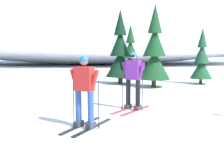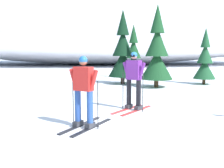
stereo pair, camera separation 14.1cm
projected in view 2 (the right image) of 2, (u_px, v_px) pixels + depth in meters
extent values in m
plane|color=white|center=(128.00, 119.00, 7.27)|extent=(120.00, 120.00, 0.00)
cube|color=red|center=(137.00, 111.00, 8.22)|extent=(1.13, 1.36, 0.03)
cube|color=red|center=(127.00, 109.00, 8.43)|extent=(1.13, 1.36, 0.03)
cube|color=#38383D|center=(138.00, 108.00, 8.29)|extent=(0.28, 0.31, 0.12)
cube|color=#38383D|center=(129.00, 106.00, 8.50)|extent=(0.28, 0.31, 0.12)
cylinder|color=black|center=(139.00, 93.00, 8.23)|extent=(0.15, 0.15, 0.81)
cylinder|color=black|center=(129.00, 92.00, 8.44)|extent=(0.15, 0.15, 0.81)
cube|color=#6B2889|center=(134.00, 70.00, 8.25)|extent=(0.50, 0.47, 0.60)
cylinder|color=#6B2889|center=(142.00, 72.00, 8.09)|extent=(0.28, 0.25, 0.58)
cylinder|color=#6B2889|center=(127.00, 71.00, 8.41)|extent=(0.28, 0.25, 0.58)
sphere|color=tan|center=(134.00, 56.00, 8.19)|extent=(0.19, 0.19, 0.19)
sphere|color=#2366B2|center=(134.00, 55.00, 8.19)|extent=(0.21, 0.21, 0.21)
cube|color=black|center=(133.00, 56.00, 8.12)|extent=(0.14, 0.12, 0.07)
cylinder|color=#2D2D33|center=(143.00, 92.00, 8.07)|extent=(0.02, 0.02, 1.20)
cylinder|color=#2D2D33|center=(143.00, 110.00, 8.14)|extent=(0.07, 0.07, 0.01)
cylinder|color=#2D2D33|center=(123.00, 90.00, 8.50)|extent=(0.02, 0.02, 1.20)
cylinder|color=#2D2D33|center=(123.00, 107.00, 8.56)|extent=(0.07, 0.07, 0.01)
cube|color=black|center=(81.00, 125.00, 6.63)|extent=(0.96, 1.51, 0.03)
cube|color=black|center=(92.00, 127.00, 6.47)|extent=(0.96, 1.51, 0.03)
cube|color=#38383D|center=(78.00, 123.00, 6.54)|extent=(0.26, 0.31, 0.12)
cube|color=#38383D|center=(90.00, 125.00, 6.37)|extent=(0.26, 0.31, 0.12)
cylinder|color=#2D519E|center=(78.00, 106.00, 6.48)|extent=(0.15, 0.15, 0.77)
cylinder|color=#2D519E|center=(90.00, 107.00, 6.31)|extent=(0.15, 0.15, 0.77)
cube|color=red|center=(83.00, 79.00, 6.31)|extent=(0.50, 0.43, 0.57)
cylinder|color=red|center=(74.00, 81.00, 6.45)|extent=(0.29, 0.23, 0.58)
cylinder|color=red|center=(93.00, 82.00, 6.19)|extent=(0.29, 0.23, 0.58)
sphere|color=#A37556|center=(83.00, 61.00, 6.26)|extent=(0.19, 0.19, 0.19)
sphere|color=#2366B2|center=(83.00, 60.00, 6.25)|extent=(0.21, 0.21, 0.21)
cube|color=black|center=(85.00, 61.00, 6.33)|extent=(0.15, 0.11, 0.07)
cylinder|color=#2D2D33|center=(73.00, 102.00, 6.61)|extent=(0.02, 0.02, 1.17)
cylinder|color=#2D2D33|center=(74.00, 123.00, 6.68)|extent=(0.07, 0.07, 0.01)
cylinder|color=#2D2D33|center=(98.00, 105.00, 6.27)|extent=(0.02, 0.02, 1.17)
cylinder|color=#2D2D33|center=(98.00, 127.00, 6.34)|extent=(0.07, 0.07, 0.01)
cylinder|color=#47301E|center=(123.00, 79.00, 14.81)|extent=(0.22, 0.22, 0.55)
cone|color=black|center=(123.00, 64.00, 14.70)|extent=(1.58, 1.58, 1.42)
cone|color=black|center=(123.00, 43.00, 14.55)|extent=(1.14, 1.14, 1.42)
cone|color=black|center=(123.00, 22.00, 14.41)|extent=(0.70, 0.70, 1.42)
cylinder|color=#47301E|center=(133.00, 75.00, 17.71)|extent=(0.19, 0.19, 0.48)
cone|color=#194723|center=(133.00, 64.00, 17.62)|extent=(1.37, 1.37, 1.23)
cone|color=#194723|center=(133.00, 49.00, 17.49)|extent=(0.99, 0.99, 1.23)
cone|color=#194723|center=(134.00, 34.00, 17.36)|extent=(0.60, 0.60, 1.23)
cylinder|color=#47301E|center=(156.00, 82.00, 13.43)|extent=(0.22, 0.22, 0.56)
cone|color=#194723|center=(157.00, 65.00, 13.32)|extent=(1.60, 1.60, 1.44)
cone|color=#194723|center=(157.00, 42.00, 13.18)|extent=(1.15, 1.15, 1.44)
cone|color=#194723|center=(158.00, 18.00, 13.03)|extent=(0.71, 0.71, 1.44)
cylinder|color=#47301E|center=(204.00, 80.00, 14.60)|extent=(0.17, 0.17, 0.42)
cone|color=#1E512D|center=(204.00, 69.00, 14.52)|extent=(1.19, 1.19, 1.06)
cone|color=#1E512D|center=(205.00, 53.00, 14.41)|extent=(0.85, 0.85, 1.06)
cone|color=#1E512D|center=(206.00, 38.00, 14.30)|extent=(0.52, 0.52, 1.06)
ellipsoid|color=white|center=(103.00, 28.00, 34.15)|extent=(50.22, 21.01, 9.27)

